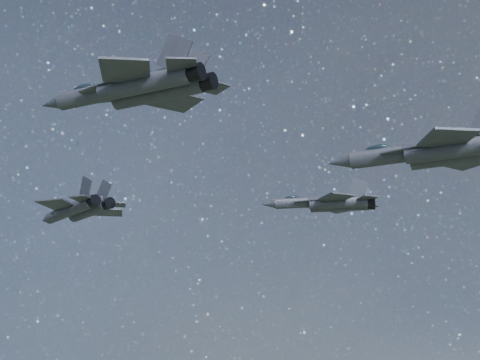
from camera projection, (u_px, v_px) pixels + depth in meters
The scene contains 4 objects.
jet_lead at pixel (77, 209), 85.96m from camera, with size 16.15×10.82×4.09m.
jet_left at pixel (329, 203), 96.26m from camera, with size 15.60×10.33×3.98m.
jet_right at pixel (137, 88), 61.58m from camera, with size 18.03×12.67×4.55m.
jet_slot at pixel (441, 151), 70.71m from camera, with size 19.99×14.00×5.04m.
Camera 1 is at (42.34, -67.11, 127.99)m, focal length 55.00 mm.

